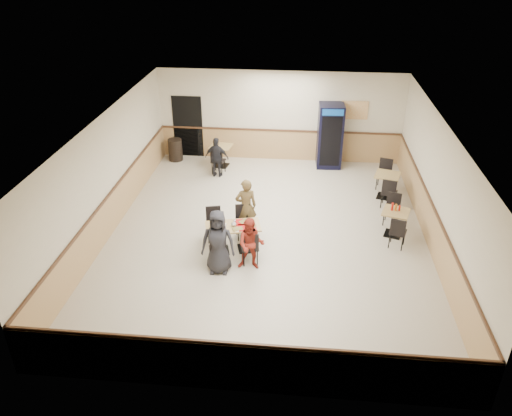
# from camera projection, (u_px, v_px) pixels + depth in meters

# --- Properties ---
(ground) EXTENTS (10.00, 10.00, 0.00)m
(ground) POSITION_uv_depth(u_px,v_px,m) (267.00, 235.00, 12.72)
(ground) COLOR beige
(ground) RESTS_ON ground
(room_shell) EXTENTS (10.00, 10.00, 10.00)m
(room_shell) POSITION_uv_depth(u_px,v_px,m) (335.00, 176.00, 14.52)
(room_shell) COLOR silver
(room_shell) RESTS_ON ground
(main_table) EXTENTS (1.41, 0.94, 0.69)m
(main_table) POSITION_uv_depth(u_px,v_px,m) (233.00, 234.00, 11.90)
(main_table) COLOR black
(main_table) RESTS_ON ground
(main_chairs) EXTENTS (1.48, 1.74, 0.87)m
(main_chairs) POSITION_uv_depth(u_px,v_px,m) (231.00, 235.00, 11.90)
(main_chairs) COLOR black
(main_chairs) RESTS_ON ground
(diner_woman_left) EXTENTS (0.77, 0.51, 1.53)m
(diner_woman_left) POSITION_uv_depth(u_px,v_px,m) (218.00, 242.00, 11.02)
(diner_woman_left) COLOR black
(diner_woman_left) RESTS_ON ground
(diner_woman_right) EXTENTS (0.62, 0.49, 1.27)m
(diner_woman_right) POSITION_uv_depth(u_px,v_px,m) (251.00, 244.00, 11.18)
(diner_woman_right) COLOR maroon
(diner_woman_right) RESTS_ON ground
(diner_man_opposite) EXTENTS (0.62, 0.50, 1.50)m
(diner_man_opposite) POSITION_uv_depth(u_px,v_px,m) (246.00, 207.00, 12.49)
(diner_man_opposite) COLOR brown
(diner_man_opposite) RESTS_ON ground
(lone_diner) EXTENTS (0.79, 0.41, 1.28)m
(lone_diner) POSITION_uv_depth(u_px,v_px,m) (217.00, 157.00, 15.54)
(lone_diner) COLOR black
(lone_diner) RESTS_ON ground
(tabletop_clutter) EXTENTS (1.13, 0.74, 0.12)m
(tabletop_clutter) POSITION_uv_depth(u_px,v_px,m) (236.00, 225.00, 11.75)
(tabletop_clutter) COLOR #B60C0C
(tabletop_clutter) RESTS_ON main_table
(side_table_near) EXTENTS (0.80, 0.80, 0.68)m
(side_table_near) POSITION_uv_depth(u_px,v_px,m) (395.00, 219.00, 12.53)
(side_table_near) COLOR black
(side_table_near) RESTS_ON ground
(side_table_near_chair_south) EXTENTS (0.50, 0.50, 0.86)m
(side_table_near_chair_south) POSITION_uv_depth(u_px,v_px,m) (398.00, 231.00, 12.06)
(side_table_near_chair_south) COLOR black
(side_table_near_chair_south) RESTS_ON ground
(side_table_near_chair_north) EXTENTS (0.50, 0.50, 0.86)m
(side_table_near_chair_north) POSITION_uv_depth(u_px,v_px,m) (392.00, 210.00, 13.02)
(side_table_near_chair_north) COLOR black
(side_table_near_chair_north) RESTS_ON ground
(side_table_far) EXTENTS (0.84, 0.84, 0.73)m
(side_table_far) POSITION_uv_depth(u_px,v_px,m) (387.00, 182.00, 14.35)
(side_table_far) COLOR black
(side_table_far) RESTS_ON ground
(side_table_far_chair_south) EXTENTS (0.53, 0.53, 0.92)m
(side_table_far_chair_south) POSITION_uv_depth(u_px,v_px,m) (389.00, 192.00, 13.85)
(side_table_far_chair_south) COLOR black
(side_table_far_chair_south) RESTS_ON ground
(side_table_far_chair_north) EXTENTS (0.53, 0.53, 0.92)m
(side_table_far_chair_north) POSITION_uv_depth(u_px,v_px,m) (384.00, 174.00, 14.87)
(side_table_far_chair_north) COLOR black
(side_table_far_chair_north) RESTS_ON ground
(condiment_caddy) EXTENTS (0.23, 0.06, 0.20)m
(condiment_caddy) POSITION_uv_depth(u_px,v_px,m) (395.00, 207.00, 12.42)
(condiment_caddy) COLOR red
(condiment_caddy) RESTS_ON side_table_near
(back_table) EXTENTS (0.76, 0.76, 0.71)m
(back_table) POSITION_uv_depth(u_px,v_px,m) (221.00, 153.00, 16.32)
(back_table) COLOR black
(back_table) RESTS_ON ground
(back_table_chair_lone) EXTENTS (0.48, 0.48, 0.90)m
(back_table_chair_lone) POSITION_uv_depth(u_px,v_px,m) (218.00, 160.00, 15.84)
(back_table_chair_lone) COLOR black
(back_table_chair_lone) RESTS_ON ground
(pepsi_cooler) EXTENTS (0.82, 0.83, 2.08)m
(pepsi_cooler) POSITION_uv_depth(u_px,v_px,m) (330.00, 136.00, 16.09)
(pepsi_cooler) COLOR black
(pepsi_cooler) RESTS_ON ground
(trash_bin) EXTENTS (0.47, 0.47, 0.74)m
(trash_bin) POSITION_uv_depth(u_px,v_px,m) (175.00, 150.00, 16.82)
(trash_bin) COLOR black
(trash_bin) RESTS_ON ground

